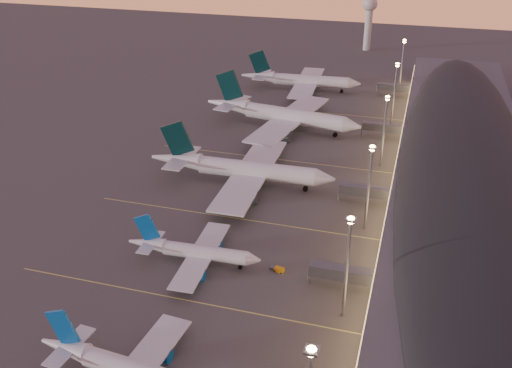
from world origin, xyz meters
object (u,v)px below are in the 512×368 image
Objects in this scene: airliner_narrow_north at (194,251)px; radar_tower at (369,14)px; airliner_wide_mid at (281,115)px; baggage_tug_c at (278,269)px; airliner_wide_near at (241,169)px; airliner_wide_far at (300,80)px; airliner_narrow_south at (125,367)px.

radar_tower is at bearing 83.71° from airliner_narrow_north.
baggage_tug_c is (24.71, -98.89, -5.12)m from airliner_wide_mid.
radar_tower reaches higher than airliner_wide_mid.
airliner_wide_near reaches higher than airliner_wide_far.
airliner_wide_near is at bearing 90.21° from airliner_narrow_north.
airliner_wide_near is at bearing -80.53° from airliner_wide_mid.
airliner_narrow_south is at bearing -89.05° from airliner_narrow_north.
airliner_wide_far is at bearing 112.85° from baggage_tug_c.
airliner_wide_near is 203.81m from radar_tower.
airliner_wide_near is at bearing -91.34° from airliner_wide_far.
airliner_wide_far is at bearing 89.53° from airliner_narrow_north.
airliner_wide_near is at bearing -94.79° from radar_tower.
airliner_narrow_south is 1.19× the size of radar_tower.
airliner_wide_near reaches higher than airliner_narrow_north.
airliner_narrow_south is at bearing -90.74° from airliner_wide_far.
airliner_wide_near reaches higher than airliner_narrow_south.
airliner_narrow_north is 101.44m from airliner_wide_mid.
radar_tower is (16.97, 202.41, 16.70)m from airliner_wide_near.
airliner_wide_far is 1.83× the size of radar_tower.
radar_tower is at bearing 92.53° from airliner_wide_mid.
radar_tower reaches higher than airliner_wide_far.
airliner_narrow_south reaches higher than baggage_tug_c.
airliner_narrow_north is (-2.90, 41.89, -0.27)m from airliner_narrow_south.
airliner_narrow_north is at bearing 98.32° from airliner_narrow_south.
airliner_wide_mid reaches higher than airliner_narrow_south.
airliner_wide_mid is 102.06m from baggage_tug_c.
airliner_narrow_south reaches higher than airliner_narrow_north.
airliner_narrow_north is 250.94m from radar_tower.
airliner_wide_near is 107.56m from airliner_wide_far.
airliner_narrow_north is 47.55m from airliner_wide_near.
airliner_narrow_north is at bearing -88.23° from airliner_wide_near.
airliner_wide_mid is at bearing -89.40° from airliner_wide_far.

